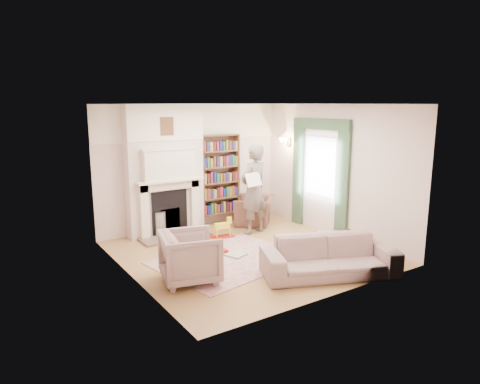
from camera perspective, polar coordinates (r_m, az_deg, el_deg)
floor at (r=8.29m, az=0.96°, el=-8.11°), size 4.50×4.50×0.00m
ceiling at (r=7.81m, az=1.03°, el=11.64°), size 4.50×4.50×0.00m
wall_back at (r=9.84m, az=-6.42°, el=3.38°), size 4.50×0.00×4.50m
wall_front at (r=6.24m, az=12.72°, el=-1.59°), size 4.50×0.00×4.50m
wall_left at (r=6.94m, az=-14.56°, el=-0.37°), size 0.00×4.50×4.50m
wall_right at (r=9.37m, az=12.46°, el=2.76°), size 0.00×4.50×4.50m
fireplace at (r=9.35m, az=-9.95°, el=2.76°), size 1.70×0.58×2.80m
bookcase at (r=10.07m, az=-2.75°, el=2.33°), size 1.00×0.24×1.85m
window at (r=9.63m, az=10.71°, el=3.36°), size 0.02×0.90×1.30m
curtain_left at (r=9.16m, az=13.52°, el=1.24°), size 0.07×0.32×2.40m
curtain_right at (r=10.15m, az=7.77°, el=2.45°), size 0.07×0.32×2.40m
pelmet at (r=9.51m, az=10.72°, el=8.90°), size 0.09×1.70×0.24m
wall_sconce at (r=10.26m, az=5.69°, el=6.53°), size 0.20×0.24×0.24m
rug at (r=7.92m, az=-1.42°, el=-9.00°), size 2.84×2.37×0.01m
armchair_reading at (r=10.18m, az=1.96°, el=-2.48°), size 1.30×1.31×0.64m
armchair_left at (r=6.94m, az=-6.65°, el=-8.58°), size 1.08×1.07×0.82m
sofa at (r=7.30m, az=11.84°, el=-8.45°), size 2.37×1.66×0.64m
man_reading at (r=9.31m, az=1.85°, el=0.36°), size 0.80×0.62×1.97m
newspaper at (r=9.01m, az=1.81°, el=1.68°), size 0.44×0.21×0.29m
coffee_table at (r=8.25m, az=12.79°, el=-6.84°), size 0.81×0.66×0.45m
paraffin_heater at (r=9.34m, az=-10.59°, el=-4.27°), size 0.30×0.30×0.55m
rocking_horse at (r=9.11m, az=-2.42°, el=-4.83°), size 0.52×0.26×0.44m
board_game at (r=8.12m, az=-0.55°, el=-8.34°), size 0.42×0.42×0.03m
game_box_lid at (r=8.27m, az=-2.73°, el=-7.89°), size 0.29×0.20×0.05m
comic_annuals at (r=8.19m, az=5.23°, el=-8.25°), size 0.41×0.43×0.02m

